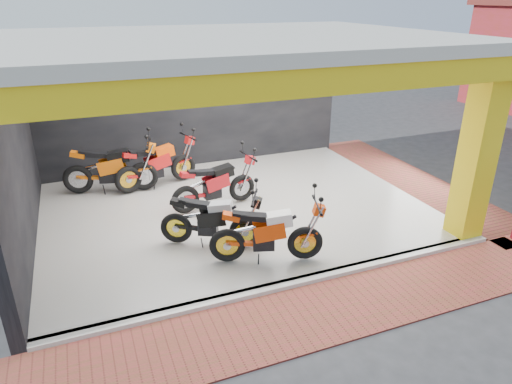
% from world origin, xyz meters
% --- Properties ---
extents(ground, '(80.00, 80.00, 0.00)m').
position_xyz_m(ground, '(0.00, 0.00, 0.00)').
color(ground, '#2D2D30').
rests_on(ground, ground).
extents(showroom_floor, '(8.00, 6.00, 0.10)m').
position_xyz_m(showroom_floor, '(0.00, 2.00, 0.05)').
color(showroom_floor, white).
rests_on(showroom_floor, ground).
extents(showroom_ceiling, '(8.40, 6.40, 0.20)m').
position_xyz_m(showroom_ceiling, '(0.00, 2.00, 3.60)').
color(showroom_ceiling, beige).
rests_on(showroom_ceiling, corner_column).
extents(back_wall, '(8.20, 0.20, 3.50)m').
position_xyz_m(back_wall, '(0.00, 5.10, 1.75)').
color(back_wall, black).
rests_on(back_wall, ground).
extents(left_wall, '(0.20, 6.20, 3.50)m').
position_xyz_m(left_wall, '(-4.10, 2.00, 1.75)').
color(left_wall, black).
rests_on(left_wall, ground).
extents(corner_column, '(0.50, 0.50, 3.50)m').
position_xyz_m(corner_column, '(3.75, -0.75, 1.75)').
color(corner_column, yellow).
rests_on(corner_column, ground).
extents(header_beam_front, '(8.40, 0.30, 0.40)m').
position_xyz_m(header_beam_front, '(0.00, -1.00, 3.30)').
color(header_beam_front, yellow).
rests_on(header_beam_front, corner_column).
extents(header_beam_right, '(0.30, 6.40, 0.40)m').
position_xyz_m(header_beam_right, '(4.00, 2.00, 3.30)').
color(header_beam_right, yellow).
rests_on(header_beam_right, corner_column).
extents(floor_kerb, '(8.00, 0.20, 0.10)m').
position_xyz_m(floor_kerb, '(0.00, -1.02, 0.05)').
color(floor_kerb, white).
rests_on(floor_kerb, ground).
extents(paver_front, '(9.00, 1.40, 0.03)m').
position_xyz_m(paver_front, '(0.00, -1.80, 0.01)').
color(paver_front, maroon).
rests_on(paver_front, ground).
extents(paver_right, '(1.40, 7.00, 0.03)m').
position_xyz_m(paver_right, '(4.80, 2.00, 0.01)').
color(paver_right, maroon).
rests_on(paver_right, ground).
extents(moto_hero, '(2.21, 1.38, 1.27)m').
position_xyz_m(moto_hero, '(0.41, -0.50, 0.73)').
color(moto_hero, '#DE3E09').
rests_on(moto_hero, showroom_floor).
extents(moto_row_a, '(2.10, 1.59, 1.22)m').
position_xyz_m(moto_row_a, '(-0.40, 0.28, 0.71)').
color(moto_row_a, black).
rests_on(moto_row_a, showroom_floor).
extents(moto_row_b, '(2.14, 1.01, 1.26)m').
position_xyz_m(moto_row_b, '(0.24, 2.22, 0.73)').
color(moto_row_b, red).
rests_on(moto_row_b, showroom_floor).
extents(moto_row_c, '(2.32, 1.31, 1.34)m').
position_xyz_m(moto_row_c, '(-0.67, 3.95, 0.77)').
color(moto_row_c, red).
rests_on(moto_row_c, showroom_floor).
extents(moto_row_d, '(2.42, 1.36, 1.40)m').
position_xyz_m(moto_row_d, '(-1.69, 3.66, 0.80)').
color(moto_row_d, orange).
rests_on(moto_row_d, showroom_floor).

